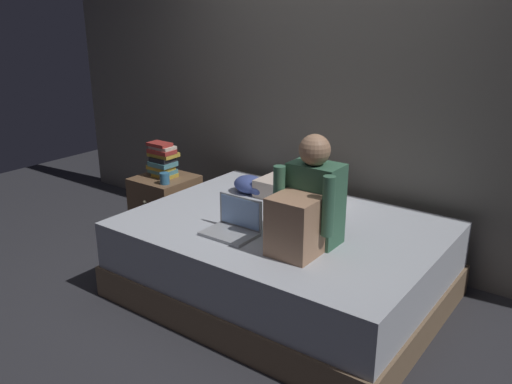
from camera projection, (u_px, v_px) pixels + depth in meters
ground_plane at (232, 303)px, 3.48m from camera, size 8.00×8.00×0.00m
wall_back at (330, 77)px, 3.95m from camera, size 5.60×0.10×2.70m
bed at (283, 260)px, 3.51m from camera, size 2.00×1.50×0.52m
nightstand at (166, 208)px, 4.40m from camera, size 0.44×0.46×0.54m
person_sitting at (307, 206)px, 3.01m from camera, size 0.39×0.44×0.66m
laptop at (234, 225)px, 3.25m from camera, size 0.32×0.23×0.22m
pillow at (298, 190)px, 3.85m from camera, size 0.56×0.36×0.13m
book_stack at (163, 160)px, 4.27m from camera, size 0.23×0.18×0.29m
mug at (165, 178)px, 4.13m from camera, size 0.08×0.08×0.09m
clothes_pile at (252, 186)px, 3.95m from camera, size 0.31×0.20×0.13m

